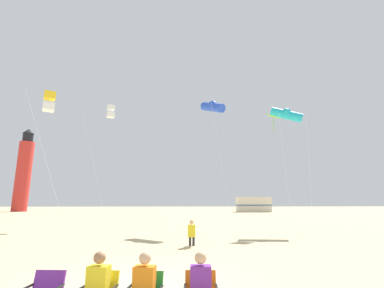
{
  "coord_description": "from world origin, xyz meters",
  "views": [
    {
      "loc": [
        0.97,
        -7.08,
        1.97
      ],
      "look_at": [
        1.76,
        12.6,
        6.1
      ],
      "focal_mm": 25.66,
      "sensor_mm": 36.0,
      "label": 1
    }
  ],
  "objects_px": {
    "kite_box_white": "(111,112)",
    "kite_tube_cyan": "(286,114)",
    "kite_flyer_standing": "(192,232)",
    "rv_van_cream": "(253,204)",
    "kite_tube_blue": "(213,107)",
    "kite_diamond_lime": "(274,120)",
    "kite_box_gold": "(49,102)",
    "lighthouse_distant": "(24,172)"
  },
  "relations": [
    {
      "from": "kite_box_white",
      "to": "kite_tube_cyan",
      "type": "xyz_separation_m",
      "value": [
        14.79,
        -3.84,
        -1.31
      ]
    },
    {
      "from": "kite_flyer_standing",
      "to": "rv_van_cream",
      "type": "bearing_deg",
      "value": -104.56
    },
    {
      "from": "kite_flyer_standing",
      "to": "kite_tube_blue",
      "type": "height_order",
      "value": "kite_tube_blue"
    },
    {
      "from": "kite_box_white",
      "to": "kite_tube_cyan",
      "type": "bearing_deg",
      "value": -14.54
    },
    {
      "from": "kite_tube_cyan",
      "to": "kite_box_white",
      "type": "bearing_deg",
      "value": 165.46
    },
    {
      "from": "kite_flyer_standing",
      "to": "kite_tube_blue",
      "type": "relative_size",
      "value": 0.11
    },
    {
      "from": "kite_diamond_lime",
      "to": "rv_van_cream",
      "type": "relative_size",
      "value": 1.3
    },
    {
      "from": "kite_box_gold",
      "to": "rv_van_cream",
      "type": "distance_m",
      "value": 43.83
    },
    {
      "from": "kite_box_white",
      "to": "kite_flyer_standing",
      "type": "bearing_deg",
      "value": -58.43
    },
    {
      "from": "kite_flyer_standing",
      "to": "kite_tube_cyan",
      "type": "bearing_deg",
      "value": -132.14
    },
    {
      "from": "kite_flyer_standing",
      "to": "kite_tube_cyan",
      "type": "relative_size",
      "value": 0.12
    },
    {
      "from": "kite_tube_blue",
      "to": "lighthouse_distant",
      "type": "relative_size",
      "value": 0.61
    },
    {
      "from": "kite_flyer_standing",
      "to": "kite_box_white",
      "type": "xyz_separation_m",
      "value": [
        -6.99,
        11.38,
        9.42
      ]
    },
    {
      "from": "kite_box_gold",
      "to": "rv_van_cream",
      "type": "xyz_separation_m",
      "value": [
        21.62,
        37.61,
        -6.3
      ]
    },
    {
      "from": "kite_box_white",
      "to": "lighthouse_distant",
      "type": "height_order",
      "value": "lighthouse_distant"
    },
    {
      "from": "kite_box_gold",
      "to": "kite_flyer_standing",
      "type": "bearing_deg",
      "value": -17.66
    },
    {
      "from": "kite_box_gold",
      "to": "kite_box_white",
      "type": "bearing_deg",
      "value": 81.81
    },
    {
      "from": "kite_tube_blue",
      "to": "kite_box_white",
      "type": "bearing_deg",
      "value": 160.01
    },
    {
      "from": "kite_tube_blue",
      "to": "kite_diamond_lime",
      "type": "relative_size",
      "value": 1.21
    },
    {
      "from": "kite_flyer_standing",
      "to": "kite_diamond_lime",
      "type": "relative_size",
      "value": 0.14
    },
    {
      "from": "kite_tube_blue",
      "to": "rv_van_cream",
      "type": "distance_m",
      "value": 35.02
    },
    {
      "from": "kite_box_gold",
      "to": "rv_van_cream",
      "type": "bearing_deg",
      "value": 60.1
    },
    {
      "from": "kite_tube_blue",
      "to": "kite_box_gold",
      "type": "distance_m",
      "value": 11.76
    },
    {
      "from": "kite_tube_blue",
      "to": "kite_diamond_lime",
      "type": "bearing_deg",
      "value": -21.79
    },
    {
      "from": "kite_box_gold",
      "to": "kite_tube_blue",
      "type": "bearing_deg",
      "value": 28.09
    },
    {
      "from": "kite_flyer_standing",
      "to": "lighthouse_distant",
      "type": "relative_size",
      "value": 0.07
    },
    {
      "from": "kite_flyer_standing",
      "to": "rv_van_cream",
      "type": "xyz_separation_m",
      "value": [
        13.37,
        40.23,
        0.78
      ]
    },
    {
      "from": "lighthouse_distant",
      "to": "rv_van_cream",
      "type": "distance_m",
      "value": 46.36
    },
    {
      "from": "kite_tube_blue",
      "to": "kite_box_white",
      "type": "height_order",
      "value": "kite_box_white"
    },
    {
      "from": "kite_tube_blue",
      "to": "kite_box_white",
      "type": "xyz_separation_m",
      "value": [
        -9.0,
        3.27,
        0.57
      ]
    },
    {
      "from": "kite_box_white",
      "to": "kite_diamond_lime",
      "type": "xyz_separation_m",
      "value": [
        13.32,
        -5.0,
        -2.17
      ]
    },
    {
      "from": "kite_box_white",
      "to": "rv_van_cream",
      "type": "relative_size",
      "value": 1.65
    },
    {
      "from": "kite_flyer_standing",
      "to": "lighthouse_distant",
      "type": "distance_m",
      "value": 55.04
    },
    {
      "from": "kite_tube_cyan",
      "to": "rv_van_cream",
      "type": "bearing_deg",
      "value": 80.33
    },
    {
      "from": "kite_tube_cyan",
      "to": "rv_van_cream",
      "type": "xyz_separation_m",
      "value": [
        5.57,
        32.69,
        -7.33
      ]
    },
    {
      "from": "kite_box_white",
      "to": "kite_box_gold",
      "type": "xyz_separation_m",
      "value": [
        -1.26,
        -8.75,
        -2.34
      ]
    },
    {
      "from": "rv_van_cream",
      "to": "kite_tube_blue",
      "type": "bearing_deg",
      "value": -109.87
    },
    {
      "from": "kite_tube_cyan",
      "to": "lighthouse_distant",
      "type": "bearing_deg",
      "value": 137.86
    },
    {
      "from": "kite_flyer_standing",
      "to": "rv_van_cream",
      "type": "height_order",
      "value": "rv_van_cream"
    },
    {
      "from": "kite_box_gold",
      "to": "lighthouse_distant",
      "type": "height_order",
      "value": "lighthouse_distant"
    },
    {
      "from": "kite_diamond_lime",
      "to": "lighthouse_distant",
      "type": "height_order",
      "value": "lighthouse_distant"
    },
    {
      "from": "kite_box_gold",
      "to": "lighthouse_distant",
      "type": "distance_m",
      "value": 47.82
    }
  ]
}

